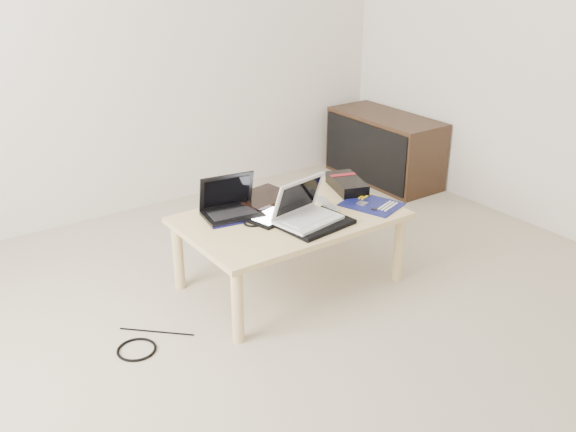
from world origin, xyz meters
TOP-DOWN VIEW (x-y plane):
  - ground at (0.00, 0.00)m, footprint 4.00×4.00m
  - coffee_table at (0.27, 0.55)m, footprint 1.10×0.70m
  - media_cabinet at (1.77, 1.45)m, footprint 0.41×0.90m
  - book at (0.27, 0.79)m, footprint 0.33×0.29m
  - netbook at (0.03, 0.72)m, footprint 0.32×0.25m
  - tablet at (0.17, 0.57)m, footprint 0.28×0.24m
  - remote at (0.49, 0.54)m, footprint 0.09×0.24m
  - neoprene_sleeve at (0.30, 0.37)m, footprint 0.36×0.29m
  - white_laptop at (0.27, 0.42)m, footprint 0.34×0.27m
  - motherboard at (0.71, 0.41)m, footprint 0.31×0.35m
  - gpu_box at (0.74, 0.66)m, footprint 0.24×0.33m
  - cable_coil at (0.06, 0.57)m, footprint 0.11×0.11m
  - floor_cable_coil at (-0.65, 0.45)m, footprint 0.23×0.23m
  - floor_cable_trail at (-0.51, 0.53)m, footprint 0.27×0.26m

SIDE VIEW (x-z plane):
  - ground at x=0.00m, z-range 0.00..0.00m
  - floor_cable_trail at x=-0.51m, z-range 0.00..0.01m
  - floor_cable_coil at x=-0.65m, z-range 0.00..0.01m
  - media_cabinet at x=1.77m, z-range 0.00..0.50m
  - coffee_table at x=0.27m, z-range 0.15..0.55m
  - motherboard at x=0.71m, z-range 0.40..0.41m
  - cable_coil at x=0.06m, z-range 0.40..0.41m
  - tablet at x=0.17m, z-range 0.40..0.41m
  - neoprene_sleeve at x=0.30m, z-range 0.40..0.42m
  - remote at x=0.49m, z-range 0.40..0.42m
  - book at x=0.27m, z-range 0.40..0.43m
  - gpu_box at x=0.74m, z-range 0.40..0.47m
  - netbook at x=0.03m, z-range 0.34..0.55m
  - white_laptop at x=0.27m, z-range 0.36..0.57m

